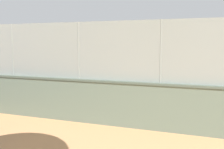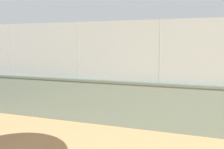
{
  "view_description": "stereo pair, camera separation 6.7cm",
  "coord_description": "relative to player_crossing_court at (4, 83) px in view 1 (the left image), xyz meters",
  "views": [
    {
      "loc": [
        -5.89,
        23.19,
        3.07
      ],
      "look_at": [
        -0.02,
        9.5,
        1.42
      ],
      "focal_mm": 44.96,
      "sensor_mm": 36.0,
      "label": 1
    },
    {
      "loc": [
        -5.96,
        23.16,
        3.07
      ],
      "look_at": [
        -0.02,
        9.5,
        1.42
      ],
      "focal_mm": 44.96,
      "sensor_mm": 36.0,
      "label": 2
    }
  ],
  "objects": [
    {
      "name": "fence_panel_on_wall",
      "position": [
        -7.7,
        2.22,
        1.91
      ],
      "size": [
        28.92,
        0.93,
        2.19
      ],
      "color": "gray",
      "rests_on": "perimeter_wall"
    },
    {
      "name": "player_baseline_waiting",
      "position": [
        -9.73,
        -7.95,
        0.03
      ],
      "size": [
        0.7,
        0.85,
        1.57
      ],
      "color": "#591919",
      "rests_on": "ground_plane"
    },
    {
      "name": "perimeter_wall",
      "position": [
        -7.7,
        2.22,
        -0.03
      ],
      "size": [
        29.45,
        1.31,
        1.7
      ],
      "color": "slate",
      "rests_on": "ground_plane"
    },
    {
      "name": "ground_plane",
      "position": [
        -5.68,
        -11.44,
        -0.88
      ],
      "size": [
        260.0,
        260.0,
        0.0
      ],
      "primitive_type": "plane",
      "color": "tan"
    },
    {
      "name": "sports_ball",
      "position": [
        -0.9,
        0.81,
        0.61
      ],
      "size": [
        0.2,
        0.2,
        0.2
      ],
      "primitive_type": "sphere",
      "color": "white"
    },
    {
      "name": "player_crossing_court",
      "position": [
        0.0,
        0.0,
        0.0
      ],
      "size": [
        1.16,
        0.72,
        1.5
      ],
      "color": "#591919",
      "rests_on": "ground_plane"
    }
  ]
}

